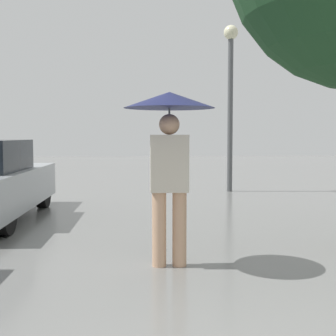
% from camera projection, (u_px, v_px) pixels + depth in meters
% --- Properties ---
extents(pedestrian, '(0.94, 0.94, 1.80)m').
position_uv_depth(pedestrian, '(169.00, 133.00, 4.78)').
color(pedestrian, tan).
rests_on(pedestrian, ground_plane).
extents(street_lamp, '(0.34, 0.34, 3.99)m').
position_uv_depth(street_lamp, '(230.00, 82.00, 11.23)').
color(street_lamp, '#515456').
rests_on(street_lamp, ground_plane).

